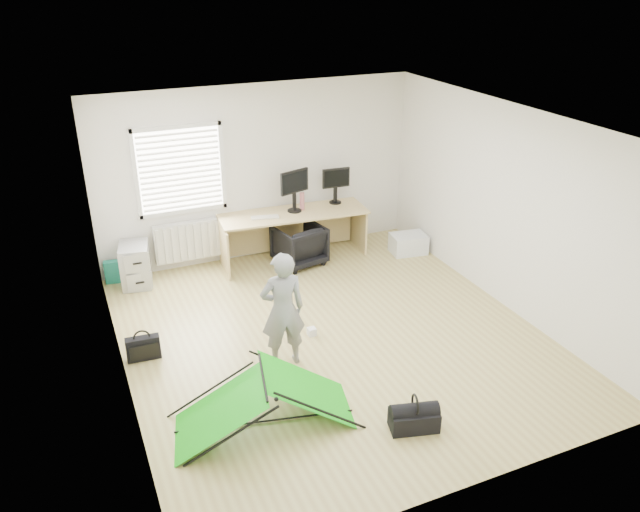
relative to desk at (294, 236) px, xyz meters
name	(u,v)px	position (x,y,z in m)	size (l,w,h in m)	color
ground	(333,337)	(-0.40, -2.34, -0.39)	(5.50, 5.50, 0.00)	tan
back_wall	(259,173)	(-0.40, 0.41, 0.96)	(5.00, 0.02, 2.70)	silver
window	(180,170)	(-1.60, 0.37, 1.16)	(1.20, 0.06, 1.20)	silver
radiator	(188,241)	(-1.60, 0.33, 0.06)	(1.00, 0.12, 0.60)	silver
desk	(294,236)	(0.00, 0.00, 0.00)	(2.29, 0.73, 0.78)	tan
filing_cabinet	(136,265)	(-2.42, 0.10, -0.08)	(0.40, 0.54, 0.63)	#A5A7AA
monitor_left	(294,196)	(0.04, 0.05, 0.63)	(0.51, 0.11, 0.49)	black
monitor_right	(335,190)	(0.77, 0.13, 0.60)	(0.45, 0.10, 0.43)	black
keyboard	(265,217)	(-0.47, -0.03, 0.40)	(0.42, 0.14, 0.02)	beige
thermos	(302,201)	(0.18, 0.08, 0.53)	(0.08, 0.08, 0.27)	#AD6166
office_chair	(299,245)	(0.01, -0.20, -0.07)	(0.68, 0.70, 0.64)	black
person	(283,310)	(-1.15, -2.61, 0.32)	(0.52, 0.34, 1.42)	gray
kite	(264,400)	(-1.71, -3.53, -0.11)	(1.83, 0.80, 0.57)	#12B110
storage_crate	(408,244)	(1.78, -0.53, -0.23)	(0.55, 0.39, 0.31)	white
tote_bag	(115,272)	(-2.70, 0.30, -0.22)	(0.28, 0.12, 0.34)	#1E8D75
laptop_bag	(143,348)	(-2.65, -1.88, -0.24)	(0.39, 0.12, 0.29)	black
white_box	(312,332)	(-0.62, -2.20, -0.34)	(0.10, 0.10, 0.10)	silver
duffel_bag	(414,420)	(-0.36, -4.22, -0.28)	(0.49, 0.25, 0.21)	black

